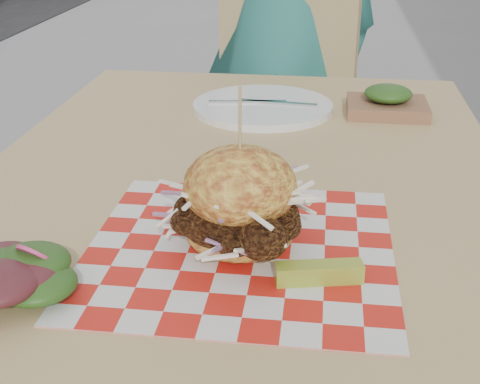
{
  "coord_description": "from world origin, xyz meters",
  "views": [
    {
      "loc": [
        0.15,
        -1.09,
        1.14
      ],
      "look_at": [
        0.06,
        -0.4,
        0.82
      ],
      "focal_mm": 50.0,
      "sensor_mm": 36.0,
      "label": 1
    }
  ],
  "objects": [
    {
      "name": "diner",
      "position": [
        0.01,
        0.94,
        0.78
      ],
      "size": [
        0.59,
        0.4,
        1.56
      ],
      "primitive_type": "imported",
      "rotation": [
        0.0,
        0.0,
        3.09
      ],
      "color": "#28756D",
      "rests_on": "ground"
    },
    {
      "name": "patio_table",
      "position": [
        0.03,
        -0.18,
        0.67
      ],
      "size": [
        0.8,
        1.2,
        0.75
      ],
      "color": "tan",
      "rests_on": "ground"
    },
    {
      "name": "patio_chair",
      "position": [
        0.06,
        0.8,
        0.55
      ],
      "size": [
        0.51,
        0.52,
        0.95
      ],
      "rotation": [
        0.0,
        0.0,
        -0.25
      ],
      "color": "tan",
      "rests_on": "ground"
    },
    {
      "name": "paper_liner",
      "position": [
        0.06,
        -0.4,
        0.75
      ],
      "size": [
        0.36,
        0.36,
        0.0
      ],
      "primitive_type": "cube",
      "color": "red",
      "rests_on": "patio_table"
    },
    {
      "name": "sandwich",
      "position": [
        0.06,
        -0.4,
        0.81
      ],
      "size": [
        0.17,
        0.17,
        0.2
      ],
      "color": "gold",
      "rests_on": "paper_liner"
    },
    {
      "name": "pickle_spear",
      "position": [
        0.15,
        -0.46,
        0.76
      ],
      "size": [
        0.1,
        0.04,
        0.02
      ],
      "primitive_type": "cube",
      "rotation": [
        0.0,
        0.0,
        0.22
      ],
      "color": "#99B033",
      "rests_on": "paper_liner"
    },
    {
      "name": "side_salad",
      "position": [
        -0.16,
        -0.52,
        0.76
      ],
      "size": [
        0.14,
        0.14,
        0.05
      ],
      "color": "#3F1419",
      "rests_on": "patio_table"
    },
    {
      "name": "place_setting",
      "position": [
        0.03,
        0.15,
        0.76
      ],
      "size": [
        0.27,
        0.27,
        0.02
      ],
      "color": "white",
      "rests_on": "patio_table"
    },
    {
      "name": "kraft_tray",
      "position": [
        0.27,
        0.16,
        0.77
      ],
      "size": [
        0.15,
        0.12,
        0.06
      ],
      "color": "brown",
      "rests_on": "patio_table"
    }
  ]
}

